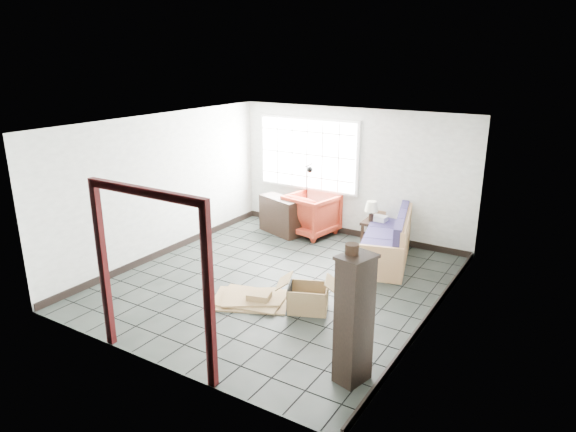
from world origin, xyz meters
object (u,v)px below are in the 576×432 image
Objects in this scene: futon_sofa at (389,243)px; armchair at (312,212)px; side_table at (375,226)px; tall_shelf at (354,319)px.

armchair is (-1.88, 0.50, 0.14)m from futon_sofa.
tall_shelf is (1.47, -4.18, 0.37)m from side_table.
futon_sofa is 4.36× the size of side_table.
futon_sofa is at bearing 175.56° from armchair.
tall_shelf is at bearing 134.89° from armchair.
tall_shelf reaches higher than armchair.
armchair is at bearing -178.35° from side_table.
armchair is 1.38m from side_table.
side_table is (-0.51, 0.54, 0.08)m from futon_sofa.
armchair is at bearing 149.95° from futon_sofa.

